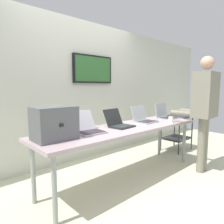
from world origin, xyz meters
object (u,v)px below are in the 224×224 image
object	(u,v)px
workbench	(125,131)
equipment_box	(54,123)
laptop_station_2	(144,118)
coffee_mug	(171,120)
laptop_station_3	(165,115)
storage_cart	(177,127)
person	(204,103)
laptop_station_1	(119,123)
laptop_station_0	(87,128)

from	to	relation	value
workbench	equipment_box	size ratio (longest dim) A/B	6.13
laptop_station_2	coffee_mug	world-z (taller)	laptop_station_2
laptop_station_3	storage_cart	xyz separation A→B (m)	(0.66, 0.14, -0.33)
person	laptop_station_1	bearing A→B (deg)	148.10
workbench	laptop_station_2	size ratio (longest dim) A/B	7.95
laptop_station_1	coffee_mug	size ratio (longest dim) A/B	3.92
equipment_box	laptop_station_1	bearing A→B (deg)	2.29
workbench	laptop_station_2	bearing A→B (deg)	8.86
workbench	coffee_mug	size ratio (longest dim) A/B	27.49
workbench	coffee_mug	bearing A→B (deg)	-18.33
workbench	storage_cart	xyz separation A→B (m)	(1.73, 0.19, -0.22)
coffee_mug	workbench	bearing A→B (deg)	161.67
workbench	person	distance (m)	1.28
workbench	laptop_station_3	bearing A→B (deg)	2.72
laptop_station_0	equipment_box	bearing A→B (deg)	-173.92
laptop_station_2	coffee_mug	bearing A→B (deg)	-51.66
laptop_station_3	person	distance (m)	0.72
laptop_station_1	workbench	bearing A→B (deg)	-50.78
coffee_mug	storage_cart	size ratio (longest dim) A/B	0.13
laptop_station_1	laptop_station_3	distance (m)	1.13
laptop_station_2	laptop_station_3	distance (m)	0.57
equipment_box	coffee_mug	size ratio (longest dim) A/B	4.48
laptop_station_0	laptop_station_3	xyz separation A→B (m)	(1.65, -0.03, 0.00)
laptop_station_1	laptop_station_3	bearing A→B (deg)	-1.12
coffee_mug	laptop_station_1	bearing A→B (deg)	158.37
workbench	laptop_station_1	size ratio (longest dim) A/B	7.02
laptop_station_0	storage_cart	xyz separation A→B (m)	(2.32, 0.11, -0.33)
workbench	laptop_station_3	world-z (taller)	laptop_station_3
equipment_box	laptop_station_0	size ratio (longest dim) A/B	1.01
equipment_box	laptop_station_3	world-z (taller)	equipment_box
laptop_station_0	laptop_station_3	size ratio (longest dim) A/B	1.28
laptop_station_0	storage_cart	world-z (taller)	laptop_station_0
laptop_station_3	laptop_station_2	bearing A→B (deg)	177.35
laptop_station_1	storage_cart	bearing A→B (deg)	3.88
laptop_station_0	coffee_mug	bearing A→B (deg)	-13.93
laptop_station_1	laptop_station_3	size ratio (longest dim) A/B	1.13
workbench	laptop_station_1	bearing A→B (deg)	129.22
laptop_station_1	person	bearing A→B (deg)	-31.90
equipment_box	storage_cart	xyz separation A→B (m)	(2.77, 0.16, -0.45)
laptop_station_0	laptop_station_3	bearing A→B (deg)	-1.09
workbench	laptop_station_0	world-z (taller)	laptop_station_0
equipment_box	storage_cart	world-z (taller)	equipment_box
laptop_station_1	person	size ratio (longest dim) A/B	0.21
equipment_box	storage_cart	distance (m)	2.82
equipment_box	laptop_station_2	distance (m)	1.54
workbench	laptop_station_0	size ratio (longest dim) A/B	6.22
equipment_box	laptop_station_3	size ratio (longest dim) A/B	1.29
laptop_station_2	coffee_mug	distance (m)	0.42
workbench	equipment_box	bearing A→B (deg)	178.14
laptop_station_0	laptop_station_1	size ratio (longest dim) A/B	1.13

